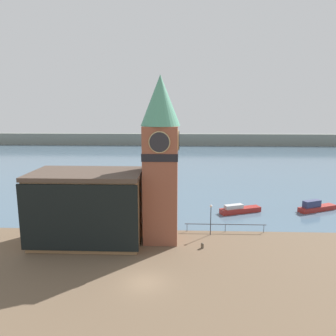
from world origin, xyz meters
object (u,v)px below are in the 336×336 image
at_px(pier_building, 88,207).
at_px(boat_far, 315,207).
at_px(clock_tower, 161,156).
at_px(boat_near, 239,209).
at_px(mooring_bollard_near, 202,245).
at_px(lamp_post, 211,214).

height_order(pier_building, boat_far, pier_building).
bearing_deg(boat_far, clock_tower, -176.76).
xyz_separation_m(pier_building, boat_far, (33.26, 13.56, -3.80)).
relative_size(boat_near, mooring_bollard_near, 10.19).
bearing_deg(mooring_bollard_near, clock_tower, 155.00).
distance_m(clock_tower, mooring_bollard_near, 11.85).
xyz_separation_m(pier_building, lamp_post, (15.38, 2.78, -1.61)).
relative_size(boat_far, mooring_bollard_near, 10.18).
bearing_deg(pier_building, clock_tower, 6.08).
relative_size(boat_near, lamp_post, 1.67).
bearing_deg(boat_far, pier_building, 177.99).
xyz_separation_m(clock_tower, mooring_bollard_near, (5.09, -2.37, -10.44)).
bearing_deg(boat_near, mooring_bollard_near, -136.95).
height_order(boat_near, lamp_post, lamp_post).
bearing_deg(boat_far, mooring_bollard_near, -166.23).
distance_m(boat_far, lamp_post, 20.99).
xyz_separation_m(pier_building, mooring_bollard_near, (14.06, -1.42, -4.11)).
distance_m(clock_tower, pier_building, 11.02).
bearing_deg(boat_near, clock_tower, -157.21).
relative_size(clock_tower, boat_near, 2.97).
bearing_deg(pier_building, boat_near, 30.30).
xyz_separation_m(pier_building, boat_near, (20.73, 12.11, -3.93)).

